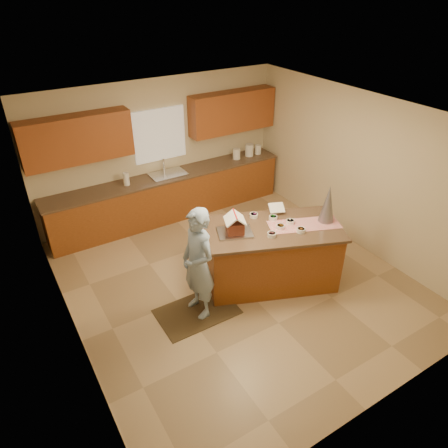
{
  "coord_description": "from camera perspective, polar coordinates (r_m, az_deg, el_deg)",
  "views": [
    {
      "loc": [
        -2.92,
        -4.39,
        4.28
      ],
      "look_at": [
        -0.1,
        0.2,
        1.0
      ],
      "focal_mm": 33.05,
      "sensor_mm": 36.0,
      "label": 1
    }
  ],
  "objects": [
    {
      "name": "island_base",
      "position": [
        6.54,
        6.53,
        -4.4
      ],
      "size": [
        2.19,
        1.64,
        0.96
      ],
      "primitive_type": "cube",
      "rotation": [
        0.0,
        0.0,
        -0.38
      ],
      "color": "brown",
      "rests_on": "floor"
    },
    {
      "name": "table_runner",
      "position": [
        6.4,
        11.05,
        -0.08
      ],
      "size": [
        1.16,
        0.77,
        0.01
      ],
      "primitive_type": "cube",
      "rotation": [
        0.0,
        0.0,
        -0.38
      ],
      "color": "#B30C1B",
      "rests_on": "island_top"
    },
    {
      "name": "candy_bowls",
      "position": [
        6.29,
        7.5,
        -0.03
      ],
      "size": [
        0.59,
        0.86,
        0.06
      ],
      "color": "orange",
      "rests_on": "island_top"
    },
    {
      "name": "back_counter_base",
      "position": [
        8.37,
        -7.5,
        3.74
      ],
      "size": [
        4.8,
        0.6,
        0.88
      ],
      "primitive_type": "cube",
      "color": "brown",
      "rests_on": "floor"
    },
    {
      "name": "rug",
      "position": [
        6.24,
        -3.75,
        -11.99
      ],
      "size": [
        1.15,
        0.75,
        0.01
      ],
      "primitive_type": "cube",
      "color": "black",
      "rests_on": "floor"
    },
    {
      "name": "sink",
      "position": [
        8.17,
        -7.72,
        6.54
      ],
      "size": [
        0.7,
        0.45,
        0.12
      ],
      "primitive_type": "cube",
      "color": "silver",
      "rests_on": "back_counter_top"
    },
    {
      "name": "wall_back",
      "position": [
        8.25,
        -8.83,
        10.17
      ],
      "size": [
        5.5,
        5.5,
        0.0
      ],
      "primitive_type": "plane",
      "color": "beige",
      "rests_on": "floor"
    },
    {
      "name": "cookbook",
      "position": [
        6.59,
        7.28,
        2.23
      ],
      "size": [
        0.29,
        0.26,
        0.1
      ],
      "primitive_type": "cube",
      "rotation": [
        -1.13,
        0.0,
        -0.38
      ],
      "color": "white",
      "rests_on": "island_top"
    },
    {
      "name": "canister_b",
      "position": [
        8.98,
        3.52,
        10.19
      ],
      "size": [
        0.18,
        0.18,
        0.26
      ],
      "primitive_type": "cylinder",
      "color": "white",
      "rests_on": "back_counter_top"
    },
    {
      "name": "baking_tray",
      "position": [
        6.07,
        1.5,
        -1.16
      ],
      "size": [
        0.6,
        0.53,
        0.03
      ],
      "primitive_type": "cube",
      "rotation": [
        0.0,
        0.0,
        -0.38
      ],
      "color": "silver",
      "rests_on": "island_top"
    },
    {
      "name": "upper_cabinet_right",
      "position": [
        8.61,
        1.16,
        15.28
      ],
      "size": [
        1.85,
        0.35,
        0.8
      ],
      "primitive_type": "cube",
      "color": "#9D4B21",
      "rests_on": "wall_back"
    },
    {
      "name": "wall_left",
      "position": [
        5.3,
        -21.59,
        -4.79
      ],
      "size": [
        5.5,
        5.5,
        0.0
      ],
      "primitive_type": "plane",
      "color": "beige",
      "rests_on": "floor"
    },
    {
      "name": "island_top",
      "position": [
        6.27,
        6.8,
        -0.67
      ],
      "size": [
        2.3,
        1.76,
        0.04
      ],
      "primitive_type": "cube",
      "rotation": [
        0.0,
        0.0,
        -0.38
      ],
      "color": "brown",
      "rests_on": "island_base"
    },
    {
      "name": "window_curtain",
      "position": [
        8.12,
        -8.92,
        12.08
      ],
      "size": [
        1.05,
        0.03,
        1.0
      ],
      "primitive_type": "cube",
      "color": "white",
      "rests_on": "wall_back"
    },
    {
      "name": "floor",
      "position": [
        6.79,
        1.62,
        -7.75
      ],
      "size": [
        5.5,
        5.5,
        0.0
      ],
      "primitive_type": "plane",
      "color": "tan",
      "rests_on": "ground"
    },
    {
      "name": "wall_right",
      "position": [
        7.56,
        18.01,
        6.96
      ],
      "size": [
        5.5,
        5.5,
        0.0
      ],
      "primitive_type": "plane",
      "color": "beige",
      "rests_on": "floor"
    },
    {
      "name": "canister_c",
      "position": [
        9.11,
        4.72,
        10.27
      ],
      "size": [
        0.14,
        0.14,
        0.2
      ],
      "primitive_type": "cylinder",
      "color": "white",
      "rests_on": "back_counter_top"
    },
    {
      "name": "gingerbread_house",
      "position": [
        6.01,
        1.52,
        -0.12
      ],
      "size": [
        0.39,
        0.39,
        0.31
      ],
      "color": "maroon",
      "rests_on": "baking_tray"
    },
    {
      "name": "ceiling",
      "position": [
        5.5,
        2.04,
        14.64
      ],
      "size": [
        5.5,
        5.5,
        0.0
      ],
      "primitive_type": "plane",
      "color": "silver",
      "rests_on": "floor"
    },
    {
      "name": "back_counter_top",
      "position": [
        8.17,
        -7.72,
        6.6
      ],
      "size": [
        4.85,
        0.63,
        0.04
      ],
      "primitive_type": "cube",
      "color": "brown",
      "rests_on": "back_counter_base"
    },
    {
      "name": "faucet",
      "position": [
        8.26,
        -8.33,
        8.05
      ],
      "size": [
        0.03,
        0.03,
        0.28
      ],
      "primitive_type": "cylinder",
      "color": "silver",
      "rests_on": "back_counter_top"
    },
    {
      "name": "stone_accent",
      "position": [
        4.72,
        -18.96,
        -10.71
      ],
      "size": [
        0.0,
        2.5,
        2.5
      ],
      "primitive_type": "plane",
      "rotation": [
        1.57,
        0.0,
        1.57
      ],
      "color": "gray",
      "rests_on": "wall_left"
    },
    {
      "name": "wall_front",
      "position": [
        4.45,
        22.03,
        -12.75
      ],
      "size": [
        5.5,
        5.5,
        0.0
      ],
      "primitive_type": "plane",
      "color": "beige",
      "rests_on": "floor"
    },
    {
      "name": "upper_cabinet_left",
      "position": [
        7.48,
        -19.69,
        10.98
      ],
      "size": [
        1.85,
        0.35,
        0.8
      ],
      "primitive_type": "cube",
      "color": "#9D4B21",
      "rests_on": "wall_back"
    },
    {
      "name": "paper_towel",
      "position": [
        7.85,
        -13.38,
        6.07
      ],
      "size": [
        0.11,
        0.11,
        0.24
      ],
      "primitive_type": "cylinder",
      "color": "white",
      "rests_on": "back_counter_top"
    },
    {
      "name": "canister_a",
      "position": [
        8.81,
        1.73,
        9.68
      ],
      "size": [
        0.16,
        0.16,
        0.22
      ],
      "primitive_type": "cylinder",
      "color": "white",
      "rests_on": "back_counter_top"
    },
    {
      "name": "tinsel_tree",
      "position": [
        6.42,
        14.18,
        2.71
      ],
      "size": [
        0.31,
        0.31,
        0.6
      ],
      "primitive_type": "cone",
      "rotation": [
        0.0,
        0.0,
        -0.38
      ],
      "color": "#A1A2AD",
      "rests_on": "island_top"
    },
    {
      "name": "boy",
      "position": [
        5.71,
        -3.6,
        -5.57
      ],
      "size": [
        0.46,
        0.65,
        1.69
      ],
      "primitive_type": "imported",
      "rotation": [
        0.0,
        0.0,
        -1.47
      ],
      "color": "#91ADCF",
      "rests_on": "rug"
    }
  ]
}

